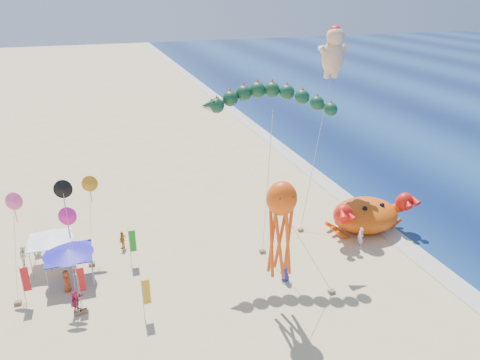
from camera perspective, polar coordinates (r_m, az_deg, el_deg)
name	(u,v)px	position (r m, az deg, el deg)	size (l,w,h in m)	color
ground	(270,257)	(39.82, 3.69, -9.37)	(320.00, 320.00, 0.00)	#D1B784
foam_strip	(392,235)	(45.19, 18.05, -6.36)	(320.00, 320.00, 0.00)	silver
crab_inflatable	(366,214)	(44.64, 15.11, -4.05)	(8.31, 5.43, 3.64)	#D74E0B
dragon_kite	(271,104)	(36.18, 3.84, 9.28)	(10.66, 3.43, 13.91)	#0F3920
cherub_kite	(333,51)	(45.62, 11.32, 15.15)	(6.20, 6.14, 17.70)	#E6B58C
octopus_kite	(281,222)	(30.92, 5.01, -5.10)	(5.64, 1.83, 9.61)	#F4500C
canopy_blue	(68,252)	(38.13, -20.23, -8.18)	(3.74, 3.74, 2.71)	gray
canopy_white	(50,238)	(40.59, -22.16, -6.53)	(3.55, 3.55, 2.71)	gray
feather_flags	(97,273)	(35.72, -17.05, -10.77)	(8.36, 7.18, 3.20)	gray
beachgoers	(108,260)	(39.13, -15.76, -9.40)	(28.06, 11.50, 1.89)	orange
small_kites	(61,208)	(36.42, -20.99, -3.18)	(6.72, 9.18, 8.83)	#EB1A9C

